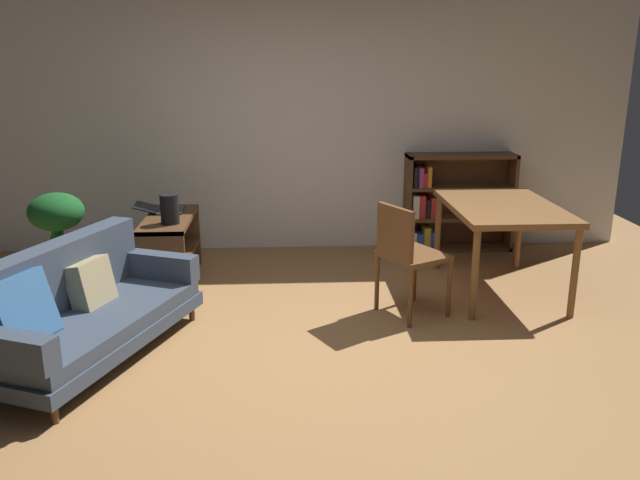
{
  "coord_description": "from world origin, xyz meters",
  "views": [
    {
      "loc": [
        -0.19,
        -4.03,
        2.01
      ],
      "look_at": [
        0.08,
        0.84,
        0.59
      ],
      "focal_mm": 36.29,
      "sensor_mm": 36.0,
      "label": 1
    }
  ],
  "objects_px": {
    "fabric_couch": "(78,308)",
    "desk_speaker": "(170,209)",
    "potted_floor_plant": "(58,228)",
    "open_laptop": "(162,209)",
    "bookshelf": "(451,203)",
    "dining_table": "(502,213)",
    "media_console": "(171,249)",
    "dining_chair_near": "(407,252)"
  },
  "relations": [
    {
      "from": "open_laptop",
      "to": "potted_floor_plant",
      "type": "xyz_separation_m",
      "value": [
        -0.84,
        -0.36,
        -0.07
      ]
    },
    {
      "from": "fabric_couch",
      "to": "desk_speaker",
      "type": "xyz_separation_m",
      "value": [
        0.42,
        1.31,
        0.37
      ]
    },
    {
      "from": "fabric_couch",
      "to": "bookshelf",
      "type": "xyz_separation_m",
      "value": [
        3.15,
        2.41,
        0.14
      ]
    },
    {
      "from": "media_console",
      "to": "dining_table",
      "type": "height_order",
      "value": "dining_table"
    },
    {
      "from": "media_console",
      "to": "potted_floor_plant",
      "type": "xyz_separation_m",
      "value": [
        -0.93,
        -0.15,
        0.25
      ]
    },
    {
      "from": "media_console",
      "to": "dining_chair_near",
      "type": "bearing_deg",
      "value": -25.38
    },
    {
      "from": "desk_speaker",
      "to": "potted_floor_plant",
      "type": "bearing_deg",
      "value": 175.11
    },
    {
      "from": "media_console",
      "to": "desk_speaker",
      "type": "xyz_separation_m",
      "value": [
        0.06,
        -0.23,
        0.43
      ]
    },
    {
      "from": "media_console",
      "to": "dining_chair_near",
      "type": "xyz_separation_m",
      "value": [
        1.99,
        -0.94,
        0.23
      ]
    },
    {
      "from": "dining_table",
      "to": "dining_chair_near",
      "type": "height_order",
      "value": "dining_chair_near"
    },
    {
      "from": "dining_table",
      "to": "media_console",
      "type": "bearing_deg",
      "value": 171.13
    },
    {
      "from": "fabric_couch",
      "to": "dining_chair_near",
      "type": "bearing_deg",
      "value": 14.38
    },
    {
      "from": "fabric_couch",
      "to": "desk_speaker",
      "type": "distance_m",
      "value": 1.43
    },
    {
      "from": "potted_floor_plant",
      "to": "open_laptop",
      "type": "bearing_deg",
      "value": 23.49
    },
    {
      "from": "open_laptop",
      "to": "dining_table",
      "type": "xyz_separation_m",
      "value": [
        2.98,
        -0.67,
        0.09
      ]
    },
    {
      "from": "desk_speaker",
      "to": "potted_floor_plant",
      "type": "xyz_separation_m",
      "value": [
        -0.99,
        0.08,
        -0.18
      ]
    },
    {
      "from": "open_laptop",
      "to": "dining_table",
      "type": "relative_size",
      "value": 0.34
    },
    {
      "from": "dining_chair_near",
      "to": "bookshelf",
      "type": "height_order",
      "value": "bookshelf"
    },
    {
      "from": "fabric_couch",
      "to": "potted_floor_plant",
      "type": "xyz_separation_m",
      "value": [
        -0.57,
        1.4,
        0.19
      ]
    },
    {
      "from": "potted_floor_plant",
      "to": "dining_chair_near",
      "type": "bearing_deg",
      "value": -15.27
    },
    {
      "from": "open_laptop",
      "to": "desk_speaker",
      "type": "height_order",
      "value": "desk_speaker"
    },
    {
      "from": "desk_speaker",
      "to": "bookshelf",
      "type": "height_order",
      "value": "bookshelf"
    },
    {
      "from": "dining_table",
      "to": "bookshelf",
      "type": "relative_size",
      "value": 1.18
    },
    {
      "from": "potted_floor_plant",
      "to": "bookshelf",
      "type": "height_order",
      "value": "bookshelf"
    },
    {
      "from": "potted_floor_plant",
      "to": "bookshelf",
      "type": "relative_size",
      "value": 0.76
    },
    {
      "from": "media_console",
      "to": "desk_speaker",
      "type": "bearing_deg",
      "value": -76.07
    },
    {
      "from": "open_laptop",
      "to": "bookshelf",
      "type": "bearing_deg",
      "value": 12.66
    },
    {
      "from": "dining_chair_near",
      "to": "potted_floor_plant",
      "type": "bearing_deg",
      "value": 164.73
    },
    {
      "from": "bookshelf",
      "to": "fabric_couch",
      "type": "bearing_deg",
      "value": -142.57
    },
    {
      "from": "desk_speaker",
      "to": "fabric_couch",
      "type": "bearing_deg",
      "value": -107.6
    },
    {
      "from": "fabric_couch",
      "to": "bookshelf",
      "type": "height_order",
      "value": "bookshelf"
    },
    {
      "from": "fabric_couch",
      "to": "dining_chair_near",
      "type": "relative_size",
      "value": 2.06
    },
    {
      "from": "potted_floor_plant",
      "to": "dining_chair_near",
      "type": "distance_m",
      "value": 3.03
    },
    {
      "from": "fabric_couch",
      "to": "desk_speaker",
      "type": "bearing_deg",
      "value": 72.4
    },
    {
      "from": "potted_floor_plant",
      "to": "dining_chair_near",
      "type": "relative_size",
      "value": 0.95
    },
    {
      "from": "fabric_couch",
      "to": "media_console",
      "type": "height_order",
      "value": "fabric_couch"
    },
    {
      "from": "fabric_couch",
      "to": "dining_table",
      "type": "bearing_deg",
      "value": 18.62
    },
    {
      "from": "open_laptop",
      "to": "potted_floor_plant",
      "type": "height_order",
      "value": "potted_floor_plant"
    },
    {
      "from": "desk_speaker",
      "to": "dining_table",
      "type": "distance_m",
      "value": 2.84
    },
    {
      "from": "bookshelf",
      "to": "dining_table",
      "type": "bearing_deg",
      "value": -85.68
    },
    {
      "from": "dining_table",
      "to": "dining_chair_near",
      "type": "distance_m",
      "value": 1.04
    },
    {
      "from": "fabric_couch",
      "to": "potted_floor_plant",
      "type": "relative_size",
      "value": 2.17
    }
  ]
}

